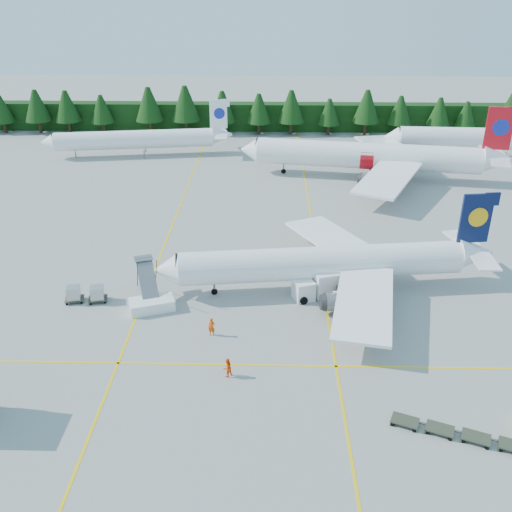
{
  "coord_description": "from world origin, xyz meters",
  "views": [
    {
      "loc": [
        -0.29,
        -48.21,
        32.05
      ],
      "look_at": [
        -1.68,
        9.45,
        3.5
      ],
      "focal_mm": 40.0,
      "sensor_mm": 36.0,
      "label": 1
    }
  ],
  "objects_px": {
    "airliner_red": "(363,156)",
    "airstairs": "(151,300)",
    "airliner_navy": "(316,264)",
    "service_truck": "(321,284)"
  },
  "relations": [
    {
      "from": "airstairs",
      "to": "airliner_navy",
      "type": "bearing_deg",
      "value": -5.16
    },
    {
      "from": "airliner_red",
      "to": "airstairs",
      "type": "relative_size",
      "value": 6.38
    },
    {
      "from": "airliner_navy",
      "to": "airliner_red",
      "type": "bearing_deg",
      "value": 67.6
    },
    {
      "from": "airstairs",
      "to": "airliner_red",
      "type": "bearing_deg",
      "value": 37.88
    },
    {
      "from": "airliner_navy",
      "to": "service_truck",
      "type": "xyz_separation_m",
      "value": [
        0.53,
        -1.48,
        -1.81
      ]
    },
    {
      "from": "service_truck",
      "to": "airliner_navy",
      "type": "bearing_deg",
      "value": 90.0
    },
    {
      "from": "airliner_red",
      "to": "airstairs",
      "type": "height_order",
      "value": "airliner_red"
    },
    {
      "from": "airliner_navy",
      "to": "service_truck",
      "type": "bearing_deg",
      "value": -77.5
    },
    {
      "from": "airliner_navy",
      "to": "service_truck",
      "type": "distance_m",
      "value": 2.4
    },
    {
      "from": "airliner_navy",
      "to": "airstairs",
      "type": "distance_m",
      "value": 18.4
    }
  ]
}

